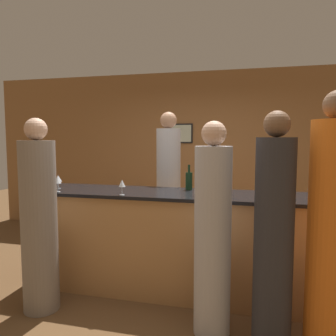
% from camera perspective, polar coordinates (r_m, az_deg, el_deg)
% --- Properties ---
extents(ground_plane, '(14.00, 14.00, 0.00)m').
position_cam_1_polar(ground_plane, '(3.82, 1.20, -20.61)').
color(ground_plane, brown).
extents(back_wall, '(8.00, 0.08, 2.80)m').
position_cam_1_polar(back_wall, '(5.70, 6.31, 2.51)').
color(back_wall, olive).
rests_on(back_wall, ground_plane).
extents(bar_counter, '(3.25, 0.72, 1.09)m').
position_cam_1_polar(bar_counter, '(3.62, 1.22, -12.79)').
color(bar_counter, '#B27F4C').
rests_on(bar_counter, ground_plane).
extents(bartender, '(0.31, 0.31, 2.00)m').
position_cam_1_polar(bartender, '(4.28, 0.08, -4.45)').
color(bartender, '#B2B2B7').
rests_on(bartender, ground_plane).
extents(guest_0, '(0.30, 0.30, 1.87)m').
position_cam_1_polar(guest_0, '(2.72, 17.91, -11.71)').
color(guest_0, '#2D2D33').
rests_on(guest_0, ground_plane).
extents(guest_1, '(0.36, 0.36, 2.01)m').
position_cam_1_polar(guest_1, '(2.78, 26.68, -10.47)').
color(guest_1, orange).
rests_on(guest_1, ground_plane).
extents(guest_2, '(0.34, 0.34, 1.85)m').
position_cam_1_polar(guest_2, '(3.40, -21.53, -8.75)').
color(guest_2, gray).
rests_on(guest_2, ground_plane).
extents(guest_3, '(0.31, 0.31, 1.81)m').
position_cam_1_polar(guest_3, '(2.82, 7.77, -11.63)').
color(guest_3, '#B2B2B7').
rests_on(guest_3, ground_plane).
extents(wine_bottle_0, '(0.08, 0.08, 0.28)m').
position_cam_1_polar(wine_bottle_0, '(3.67, 3.67, -2.17)').
color(wine_bottle_0, black).
rests_on(wine_bottle_0, bar_counter).
extents(wine_glass_0, '(0.08, 0.08, 0.16)m').
position_cam_1_polar(wine_glass_0, '(3.92, -20.94, -1.87)').
color(wine_glass_0, silver).
rests_on(wine_glass_0, bar_counter).
extents(wine_glass_1, '(0.08, 0.08, 0.17)m').
position_cam_1_polar(wine_glass_1, '(3.69, -18.68, -2.04)').
color(wine_glass_1, silver).
rests_on(wine_glass_1, bar_counter).
extents(wine_glass_2, '(0.08, 0.08, 0.16)m').
position_cam_1_polar(wine_glass_2, '(3.93, -18.59, -1.77)').
color(wine_glass_2, silver).
rests_on(wine_glass_2, bar_counter).
extents(wine_glass_3, '(0.08, 0.08, 0.15)m').
position_cam_1_polar(wine_glass_3, '(3.39, 23.83, -2.99)').
color(wine_glass_3, silver).
rests_on(wine_glass_3, bar_counter).
extents(wine_glass_4, '(0.07, 0.07, 0.16)m').
position_cam_1_polar(wine_glass_4, '(3.33, -8.01, -2.75)').
color(wine_glass_4, silver).
rests_on(wine_glass_4, bar_counter).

